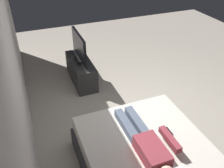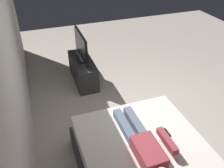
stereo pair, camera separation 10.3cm
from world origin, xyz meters
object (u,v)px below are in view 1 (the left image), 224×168
person (148,144)px  tv_stand (81,71)px  tv (79,48)px  bed (149,164)px  remote (169,131)px

person → tv_stand: bearing=3.3°
tv_stand → tv: (-0.00, 0.00, 0.53)m
tv_stand → person: bearing=-176.7°
bed → person: size_ratio=1.53×
person → tv_stand: person is taller
remote → person: bearing=110.5°
remote → tv: tv is taller
bed → remote: size_ratio=12.87×
remote → tv_stand: size_ratio=0.14×
bed → person: (0.03, 0.04, 0.36)m
tv_stand → tv: size_ratio=1.25×
tv → person: bearing=-176.7°
person → remote: (0.15, -0.40, -0.07)m
tv_stand → tv: tv is taller
tv_stand → tv: bearing=180.0°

